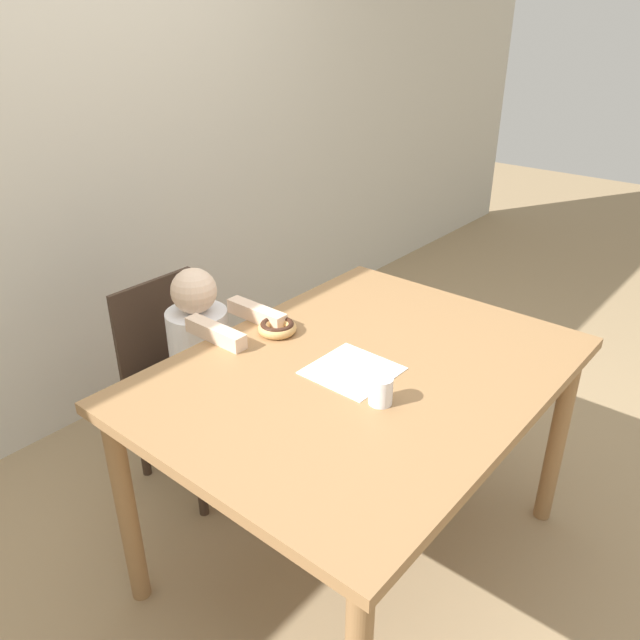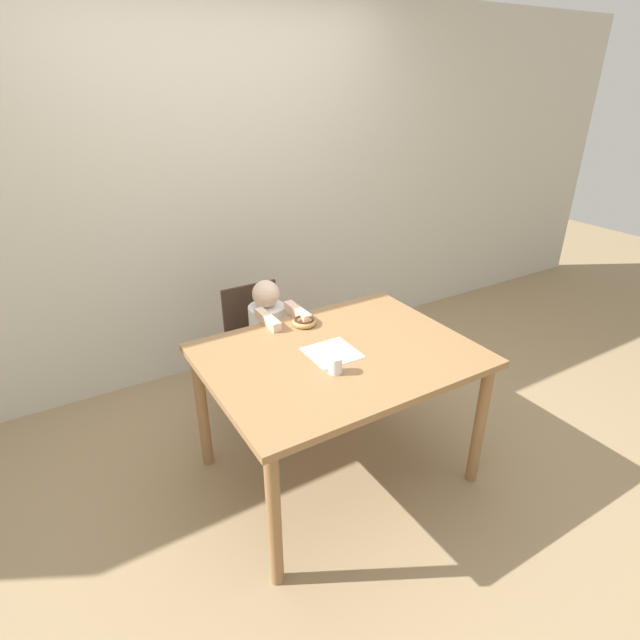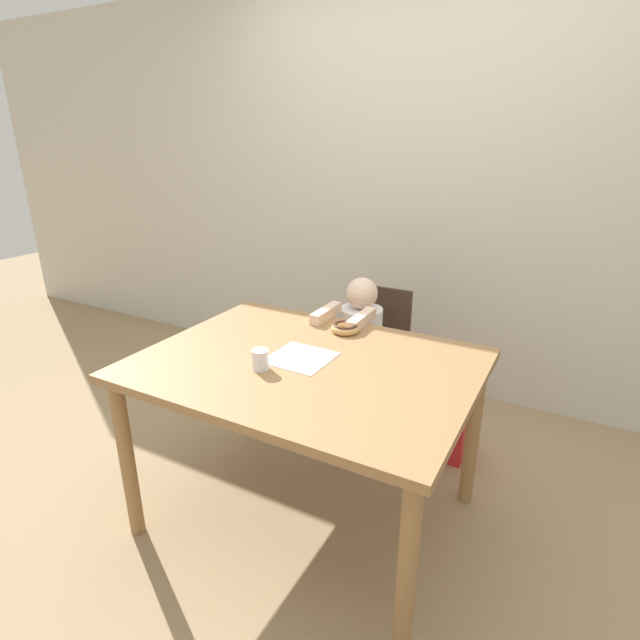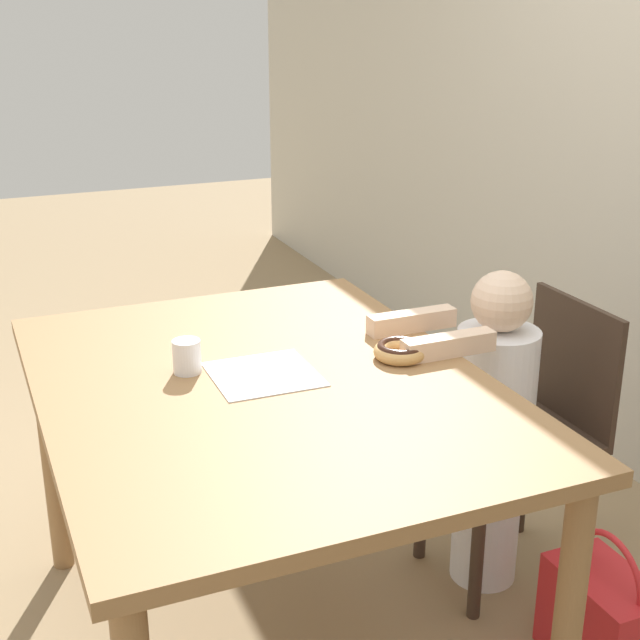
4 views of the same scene
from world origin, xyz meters
name	(u,v)px [view 3 (image 3 of 4)]	position (x,y,z in m)	size (l,w,h in m)	color
ground_plane	(308,514)	(0.00, 0.00, 0.00)	(12.00, 12.00, 0.00)	#997F5B
wall_back	(429,194)	(0.00, 1.48, 1.25)	(8.00, 0.05, 2.50)	beige
dining_table	(307,381)	(0.00, 0.00, 0.67)	(1.30, 0.99, 0.76)	olive
chair	(368,358)	(-0.07, 0.79, 0.43)	(0.37, 0.42, 0.80)	#38281E
child_figure	(359,359)	(-0.07, 0.67, 0.47)	(0.24, 0.44, 0.92)	white
donut	(345,328)	(0.00, 0.35, 0.78)	(0.13, 0.13, 0.04)	tan
napkin	(301,358)	(-0.03, 0.01, 0.76)	(0.24, 0.24, 0.00)	white
handbag	(438,429)	(0.36, 0.74, 0.14)	(0.29, 0.18, 0.38)	red
cup	(260,360)	(-0.12, -0.15, 0.79)	(0.07, 0.07, 0.08)	white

